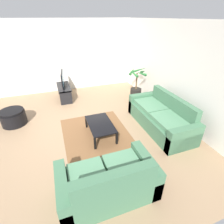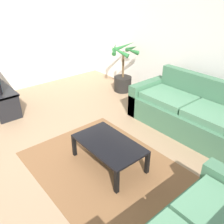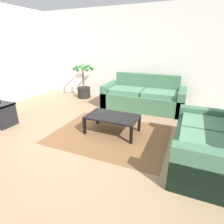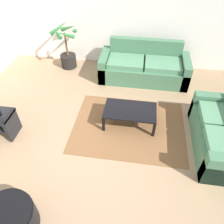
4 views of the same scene
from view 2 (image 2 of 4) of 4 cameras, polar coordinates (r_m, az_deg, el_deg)
ground_plane at (r=3.68m, az=-14.07°, el=-11.11°), size 6.60×6.60×0.00m
wall_back at (r=4.98m, az=17.24°, el=16.26°), size 6.00×0.06×2.70m
couch_main at (r=4.35m, az=18.41°, el=-0.40°), size 2.16×0.90×0.90m
coffee_table at (r=3.32m, az=-0.77°, el=-7.98°), size 1.01×0.59×0.36m
area_rug at (r=3.47m, az=-2.04°, el=-12.81°), size 2.20×1.70×0.01m
potted_palm at (r=5.69m, az=2.69°, el=8.97°), size 0.74×0.76×1.15m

